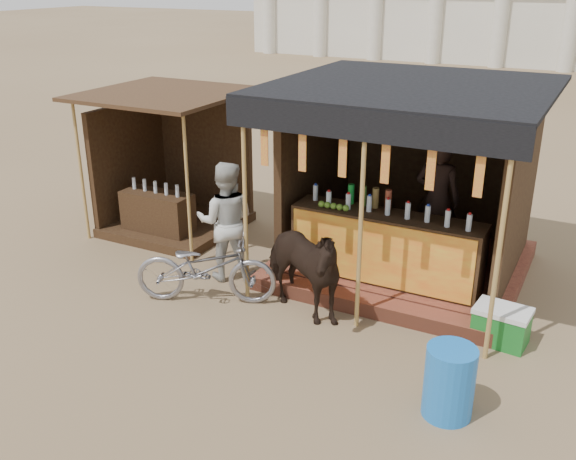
# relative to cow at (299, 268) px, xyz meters

# --- Properties ---
(ground) EXTENTS (120.00, 120.00, 0.00)m
(ground) POSITION_rel_cow_xyz_m (-0.22, -1.48, -0.67)
(ground) COLOR #846B4C
(ground) RESTS_ON ground
(main_stall) EXTENTS (3.60, 3.61, 2.78)m
(main_stall) POSITION_rel_cow_xyz_m (0.80, 1.88, 0.36)
(main_stall) COLOR brown
(main_stall) RESTS_ON ground
(secondary_stall) EXTENTS (2.40, 2.40, 2.38)m
(secondary_stall) POSITION_rel_cow_xyz_m (-3.39, 1.76, 0.19)
(secondary_stall) COLOR #3C2915
(secondary_stall) RESTS_ON ground
(cow) EXTENTS (1.73, 1.28, 1.33)m
(cow) POSITION_rel_cow_xyz_m (0.00, 0.00, 0.00)
(cow) COLOR black
(cow) RESTS_ON ground
(motorbike) EXTENTS (1.99, 1.35, 0.99)m
(motorbike) POSITION_rel_cow_xyz_m (-1.27, -0.25, -0.17)
(motorbike) COLOR gray
(motorbike) RESTS_ON ground
(bystander) EXTENTS (1.05, 0.96, 1.74)m
(bystander) POSITION_rel_cow_xyz_m (-1.42, 0.51, 0.21)
(bystander) COLOR #BABAB4
(bystander) RESTS_ON ground
(blue_barrel) EXTENTS (0.58, 0.58, 0.76)m
(blue_barrel) POSITION_rel_cow_xyz_m (2.23, -1.14, -0.28)
(blue_barrel) COLOR blue
(blue_barrel) RESTS_ON ground
(cooler) EXTENTS (0.68, 0.50, 0.46)m
(cooler) POSITION_rel_cow_xyz_m (2.46, 0.50, -0.43)
(cooler) COLOR #197024
(cooler) RESTS_ON ground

